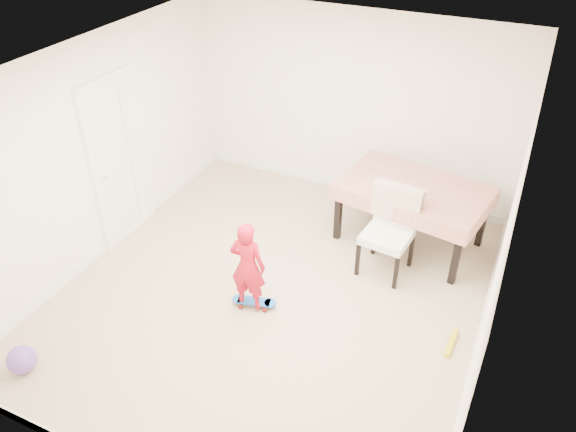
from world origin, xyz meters
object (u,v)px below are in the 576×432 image
at_px(balloon, 22,360).
at_px(dining_chair, 387,234).
at_px(child, 248,269).
at_px(skateboard, 254,303).
at_px(dining_table, 410,214).

bearing_deg(balloon, dining_chair, 47.29).
bearing_deg(dining_chair, child, -126.71).
relative_size(dining_chair, skateboard, 2.14).
distance_m(skateboard, balloon, 2.37).
xyz_separation_m(child, balloon, (-1.57, -1.70, -0.40)).
relative_size(skateboard, child, 0.46).
height_order(dining_table, dining_chair, dining_chair).
height_order(dining_table, balloon, dining_table).
xyz_separation_m(dining_chair, child, (-1.15, -1.24, 0.01)).
height_order(child, balloon, child).
xyz_separation_m(dining_chair, skateboard, (-1.11, -1.20, -0.49)).
relative_size(dining_table, balloon, 6.23).
distance_m(skateboard, child, 0.50).
xyz_separation_m(dining_table, child, (-1.25, -1.93, 0.13)).
relative_size(skateboard, balloon, 1.78).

